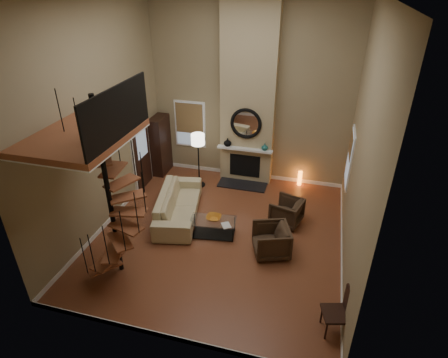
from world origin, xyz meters
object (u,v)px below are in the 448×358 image
(hutch, at_px, (160,145))
(floor_lamp, at_px, (198,144))
(sofa, at_px, (178,204))
(side_chair, at_px, (341,310))
(armchair_far, at_px, (274,240))
(accent_lamp, at_px, (300,178))
(armchair_near, at_px, (289,212))
(coffee_table, at_px, (213,226))

(hutch, xyz_separation_m, floor_lamp, (1.49, -0.56, 0.46))
(hutch, relative_size, sofa, 0.76)
(floor_lamp, bearing_deg, side_chair, -46.70)
(armchair_far, distance_m, floor_lamp, 3.90)
(hutch, relative_size, side_chair, 1.94)
(hutch, distance_m, accent_lamp, 4.57)
(armchair_near, height_order, floor_lamp, floor_lamp)
(sofa, distance_m, side_chair, 5.02)
(floor_lamp, distance_m, side_chair, 6.21)
(sofa, relative_size, floor_lamp, 1.47)
(armchair_near, relative_size, floor_lamp, 0.44)
(floor_lamp, bearing_deg, accent_lamp, 15.18)
(sofa, relative_size, armchair_near, 3.31)
(coffee_table, xyz_separation_m, side_chair, (3.06, -2.16, 0.24))
(sofa, xyz_separation_m, floor_lamp, (0.00, 1.75, 1.02))
(sofa, bearing_deg, armchair_near, -93.54)
(side_chair, bearing_deg, floor_lamp, 133.30)
(coffee_table, bearing_deg, side_chair, -35.15)
(side_chair, bearing_deg, sofa, 147.17)
(hutch, bearing_deg, sofa, -57.26)
(sofa, xyz_separation_m, accent_lamp, (3.02, 2.57, -0.15))
(armchair_far, height_order, floor_lamp, floor_lamp)
(armchair_far, height_order, coffee_table, armchair_far)
(floor_lamp, xyz_separation_m, side_chair, (4.21, -4.47, -0.89))
(sofa, bearing_deg, side_chair, -134.98)
(sofa, distance_m, armchair_far, 2.85)
(armchair_far, height_order, accent_lamp, armchair_far)
(armchair_far, relative_size, coffee_table, 0.68)
(sofa, xyz_separation_m, armchair_near, (2.93, 0.44, -0.04))
(hutch, height_order, coffee_table, hutch)
(armchair_near, relative_size, coffee_table, 0.63)
(sofa, relative_size, accent_lamp, 5.50)
(hutch, bearing_deg, accent_lamp, 3.32)
(hutch, relative_size, armchair_near, 2.51)
(coffee_table, bearing_deg, accent_lamp, 59.22)
(side_chair, bearing_deg, accent_lamp, 102.74)
(coffee_table, distance_m, accent_lamp, 3.65)
(armchair_far, xyz_separation_m, floor_lamp, (-2.73, 2.57, 1.06))
(armchair_near, bearing_deg, coffee_table, -45.17)
(hutch, height_order, accent_lamp, hutch)
(armchair_far, bearing_deg, accent_lamp, 155.06)
(coffee_table, distance_m, side_chair, 3.75)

